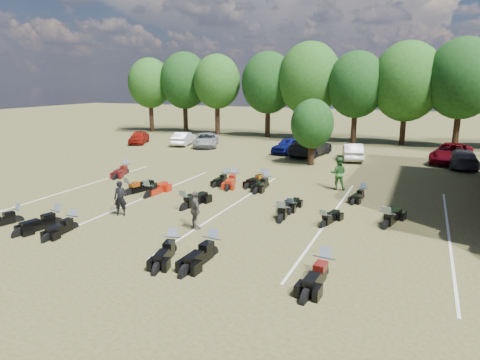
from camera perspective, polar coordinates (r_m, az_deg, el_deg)
The scene contains 34 objects.
ground at distance 17.93m, azimuth 3.41°, elevation -7.26°, with size 160.00×160.00×0.00m, color brown.
car_0 at distance 44.39m, azimuth -13.33°, elevation 5.57°, with size 1.51×3.75×1.28m, color maroon.
car_1 at distance 42.56m, azimuth -7.52°, elevation 5.51°, with size 1.38×3.96×1.30m, color silver.
car_2 at distance 41.28m, azimuth -4.55°, elevation 5.35°, with size 2.17×4.70×1.31m, color gray.
car_3 at distance 36.76m, azimuth 9.35°, elevation 4.48°, with size 2.24×5.50×1.60m, color black.
car_4 at distance 37.76m, azimuth 6.52°, elevation 4.61°, with size 1.60×3.98×1.35m, color #0C125A.
car_5 at distance 35.40m, azimuth 14.76°, elevation 3.69°, with size 1.44×4.12×1.36m, color #AFAFAA.
car_6 at distance 36.73m, azimuth 26.37°, elevation 3.20°, with size 2.51×5.45×1.51m, color #600510.
car_7 at distance 35.20m, azimuth 27.49°, elevation 2.56°, with size 1.88×4.63×1.34m, color #35353A.
person_black at distance 20.90m, azimuth -15.65°, elevation -2.37°, with size 0.61×0.40×1.66m, color black.
person_green at distance 25.52m, azimuth 12.97°, elevation 0.87°, with size 0.93×0.73×1.92m, color #2A6224.
person_grey at distance 18.40m, azimuth -5.99°, elevation -4.00°, with size 0.99×0.41×1.68m, color #514D45.
motorcycle_0 at distance 20.71m, azimuth -23.24°, elevation -5.51°, with size 0.75×2.36×1.31m, color black, non-canonical shape.
motorcycle_1 at distance 21.90m, azimuth -27.55°, elevation -4.96°, with size 0.67×2.10×1.17m, color black, non-canonical shape.
motorcycle_2 at distance 19.91m, azimuth -21.37°, elevation -6.07°, with size 0.67×2.11×1.18m, color black, non-canonical shape.
motorcycle_3 at distance 16.28m, azimuth -8.99°, elevation -9.59°, with size 0.74×2.31×1.29m, color black, non-canonical shape.
motorcycle_4 at distance 15.90m, azimuth -3.75°, elevation -10.03°, with size 0.79×2.49×1.39m, color black, non-canonical shape.
motorcycle_5 at distance 14.56m, azimuth 11.06°, elevation -12.53°, with size 0.78×2.45×1.37m, color black, non-canonical shape.
motorcycle_7 at distance 23.94m, azimuth -12.14°, elevation -2.27°, with size 0.78×2.45×1.37m, color #A01C0B, non-canonical shape.
motorcycle_8 at distance 24.69m, azimuth -14.58°, elevation -1.93°, with size 0.80×2.52×1.41m, color black, non-canonical shape.
motorcycle_9 at distance 21.42m, azimuth -7.34°, elevation -3.91°, with size 0.80×2.51×1.40m, color black, non-canonical shape.
motorcycle_10 at distance 20.76m, azimuth 6.71°, elevation -4.45°, with size 0.65×2.04×1.14m, color black, non-canonical shape.
motorcycle_11 at distance 19.15m, azimuth 11.06°, elevation -6.14°, with size 0.65×2.05×1.14m, color black, non-canonical shape.
motorcycle_12 at distance 19.57m, azimuth 5.47°, elevation -5.52°, with size 0.80×2.52×1.41m, color black, non-canonical shape.
motorcycle_13 at distance 19.73m, azimuth 18.86°, elevation -6.05°, with size 0.78×2.45×1.36m, color black, non-canonical shape.
motorcycle_14 at distance 30.36m, azimuth -14.92°, elevation 0.85°, with size 0.77×2.40×1.34m, color #43090C, non-canonical shape.
motorcycle_15 at distance 26.52m, azimuth -0.84°, elevation -0.46°, with size 0.78×2.44×1.36m, color #9C1D0B, non-canonical shape.
motorcycle_16 at distance 26.96m, azimuth -1.96°, elevation -0.24°, with size 0.66×2.08×1.16m, color black, non-canonical shape.
motorcycle_17 at distance 26.63m, azimuth 3.00°, elevation -0.42°, with size 0.74×2.33×1.30m, color black, non-canonical shape.
motorcycle_18 at distance 25.74m, azimuth 3.53°, elevation -0.90°, with size 0.75×2.35×1.31m, color black, non-canonical shape.
motorcycle_19 at distance 24.20m, azimuth 15.93°, elevation -2.32°, with size 0.64×2.00×1.12m, color black, non-canonical shape.
tree_line at distance 45.31m, azimuth 15.26°, elevation 12.81°, with size 56.00×6.00×9.79m.
young_tree_midfield at distance 32.40m, azimuth 9.61°, elevation 7.40°, with size 3.20×3.20×4.70m.
parking_lines at distance 21.64m, azimuth -1.35°, elevation -3.61°, with size 20.10×14.00×0.01m.
Camera 1 is at (5.67, -15.82, 6.26)m, focal length 32.00 mm.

